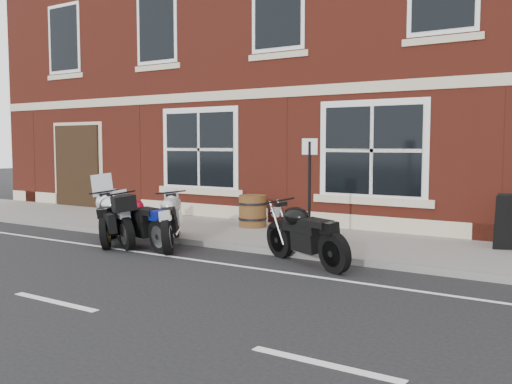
% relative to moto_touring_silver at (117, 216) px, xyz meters
% --- Properties ---
extents(ground, '(80.00, 80.00, 0.00)m').
position_rel_moto_touring_silver_xyz_m(ground, '(2.65, -0.63, -0.60)').
color(ground, black).
rests_on(ground, ground).
extents(sidewalk, '(30.00, 3.00, 0.12)m').
position_rel_moto_touring_silver_xyz_m(sidewalk, '(2.65, 2.37, -0.54)').
color(sidewalk, slate).
rests_on(sidewalk, ground).
extents(kerb, '(30.00, 0.16, 0.12)m').
position_rel_moto_touring_silver_xyz_m(kerb, '(2.65, 0.79, -0.54)').
color(kerb, slate).
rests_on(kerb, ground).
extents(pub_building, '(24.00, 12.00, 12.00)m').
position_rel_moto_touring_silver_xyz_m(pub_building, '(2.65, 9.87, 5.40)').
color(pub_building, maroon).
rests_on(pub_building, ground).
extents(moto_touring_silver, '(2.03, 1.17, 1.47)m').
position_rel_moto_touring_silver_xyz_m(moto_touring_silver, '(0.00, 0.00, 0.00)').
color(moto_touring_silver, black).
rests_on(moto_touring_silver, ground).
extents(moto_sport_red, '(2.20, 0.80, 1.01)m').
position_rel_moto_touring_silver_xyz_m(moto_sport_red, '(0.75, -0.05, -0.01)').
color(moto_sport_red, black).
rests_on(moto_sport_red, ground).
extents(moto_sport_black, '(1.50, 1.74, 0.97)m').
position_rel_moto_touring_silver_xyz_m(moto_sport_black, '(-0.21, 0.05, -0.04)').
color(moto_sport_black, black).
rests_on(moto_sport_black, ground).
extents(moto_sport_silver, '(1.42, 1.91, 1.01)m').
position_rel_moto_touring_silver_xyz_m(moto_sport_silver, '(1.27, 0.35, -0.02)').
color(moto_sport_silver, black).
rests_on(moto_sport_silver, ground).
extents(moto_naked_black, '(2.10, 1.08, 1.01)m').
position_rel_moto_touring_silver_xyz_m(moto_naked_black, '(4.34, 0.32, -0.02)').
color(moto_naked_black, black).
rests_on(moto_naked_black, ground).
extents(barrel_planter, '(0.69, 0.69, 0.77)m').
position_rel_moto_touring_silver_xyz_m(barrel_planter, '(1.49, 2.98, -0.09)').
color(barrel_planter, '#4E3414').
rests_on(barrel_planter, sidewalk).
extents(parking_sign, '(0.30, 0.06, 2.10)m').
position_rel_moto_touring_silver_xyz_m(parking_sign, '(4.10, 0.92, 0.73)').
color(parking_sign, black).
rests_on(parking_sign, sidewalk).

